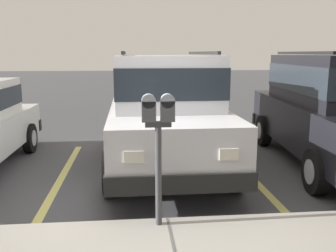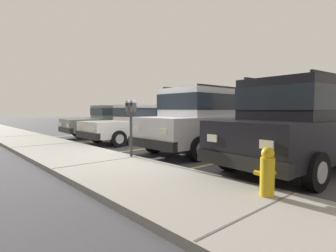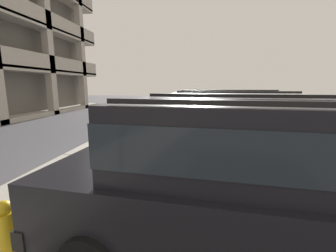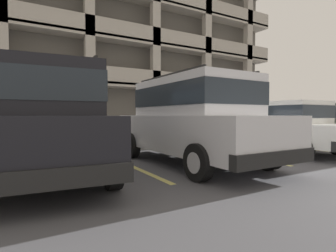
{
  "view_description": "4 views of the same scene",
  "coord_description": "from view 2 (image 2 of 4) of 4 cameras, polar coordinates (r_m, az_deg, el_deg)",
  "views": [
    {
      "loc": [
        0.38,
        4.25,
        2.01
      ],
      "look_at": [
        -0.12,
        -0.9,
        1.0
      ],
      "focal_mm": 40.0,
      "sensor_mm": 36.0,
      "label": 1
    },
    {
      "loc": [
        -5.6,
        4.13,
        1.35
      ],
      "look_at": [
        -0.27,
        -0.6,
        0.9
      ],
      "focal_mm": 28.0,
      "sensor_mm": 36.0,
      "label": 2
    },
    {
      "loc": [
        -5.95,
        -1.61,
        2.16
      ],
      "look_at": [
        -0.42,
        -0.84,
        1.14
      ],
      "focal_mm": 24.0,
      "sensor_mm": 36.0,
      "label": 3
    },
    {
      "loc": [
        -3.76,
        -7.42,
        1.14
      ],
      "look_at": [
        0.14,
        -0.7,
        0.82
      ],
      "focal_mm": 28.0,
      "sensor_mm": 36.0,
      "label": 4
    }
  ],
  "objects": [
    {
      "name": "dark_hatchback",
      "position": [
        10.95,
        -6.26,
        0.85
      ],
      "size": [
        1.87,
        4.5,
        1.54
      ],
      "rotation": [
        0.0,
        0.0,
        -0.01
      ],
      "color": "silver",
      "rests_on": "ground_plane"
    },
    {
      "name": "ground_plane",
      "position": [
        7.1,
        -5.13,
        -7.74
      ],
      "size": [
        80.0,
        80.0,
        0.1
      ],
      "color": "#4C4C51"
    },
    {
      "name": "sidewalk",
      "position": [
        6.41,
        -14.63,
        -8.08
      ],
      "size": [
        40.0,
        2.2,
        0.12
      ],
      "color": "#ADA89E",
      "rests_on": "ground_plane"
    },
    {
      "name": "blue_coupe",
      "position": [
        13.5,
        -12.17,
        1.31
      ],
      "size": [
        2.04,
        4.58,
        1.54
      ],
      "rotation": [
        0.0,
        0.0,
        -0.06
      ],
      "color": "#5B665B",
      "rests_on": "ground_plane"
    },
    {
      "name": "fire_hydrant",
      "position": [
        4.02,
        20.81,
        -9.33
      ],
      "size": [
        0.3,
        0.3,
        0.7
      ],
      "color": "gold",
      "rests_on": "sidewalk"
    },
    {
      "name": "silver_suv",
      "position": [
        8.48,
        8.67,
        1.83
      ],
      "size": [
        2.05,
        4.79,
        2.03
      ],
      "rotation": [
        0.0,
        0.0,
        0.01
      ],
      "color": "silver",
      "rests_on": "ground_plane"
    },
    {
      "name": "parking_meter_near",
      "position": [
        6.85,
        -8.09,
        2.46
      ],
      "size": [
        0.35,
        0.12,
        1.47
      ],
      "color": "#47474C",
      "rests_on": "sidewalk"
    },
    {
      "name": "parking_stall_lines",
      "position": [
        9.14,
        -3.86,
        -4.84
      ],
      "size": [
        12.55,
        4.8,
        0.01
      ],
      "color": "#DBD16B",
      "rests_on": "ground_plane"
    },
    {
      "name": "red_sedan",
      "position": [
        6.62,
        27.77,
        0.96
      ],
      "size": [
        2.31,
        4.93,
        2.03
      ],
      "rotation": [
        0.0,
        0.0,
        -0.09
      ],
      "color": "black",
      "rests_on": "ground_plane"
    }
  ]
}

